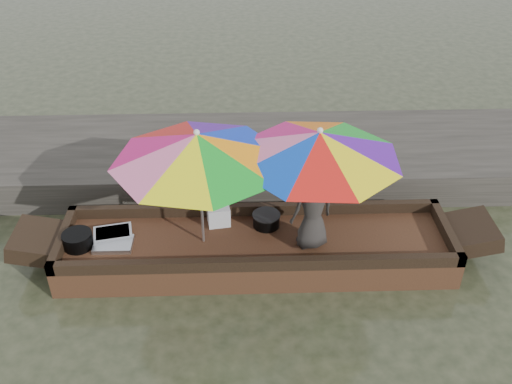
{
  "coord_description": "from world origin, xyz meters",
  "views": [
    {
      "loc": [
        -0.18,
        -5.57,
        4.81
      ],
      "look_at": [
        0.0,
        0.1,
        1.0
      ],
      "focal_mm": 40.0,
      "sensor_mm": 36.0,
      "label": 1
    }
  ],
  "objects_px": {
    "charcoal_grill": "(266,220)",
    "supply_bag": "(219,215)",
    "tray_scallop": "(113,244)",
    "umbrella_stern": "(316,187)",
    "boat_hull": "(256,250)",
    "vendor": "(313,209)",
    "umbrella_bow": "(200,189)",
    "tray_crayfish": "(113,235)",
    "cooking_pot": "(78,240)"
  },
  "relations": [
    {
      "from": "charcoal_grill",
      "to": "supply_bag",
      "type": "bearing_deg",
      "value": 174.2
    },
    {
      "from": "charcoal_grill",
      "to": "supply_bag",
      "type": "xyz_separation_m",
      "value": [
        -0.61,
        0.06,
        0.05
      ]
    },
    {
      "from": "tray_scallop",
      "to": "umbrella_stern",
      "type": "xyz_separation_m",
      "value": [
        2.46,
        0.07,
        0.74
      ]
    },
    {
      "from": "boat_hull",
      "to": "vendor",
      "type": "relative_size",
      "value": 4.53
    },
    {
      "from": "supply_bag",
      "to": "umbrella_bow",
      "type": "relative_size",
      "value": 0.14
    },
    {
      "from": "tray_crayfish",
      "to": "supply_bag",
      "type": "distance_m",
      "value": 1.34
    },
    {
      "from": "charcoal_grill",
      "to": "umbrella_bow",
      "type": "bearing_deg",
      "value": -159.98
    },
    {
      "from": "boat_hull",
      "to": "cooking_pot",
      "type": "height_order",
      "value": "cooking_pot"
    },
    {
      "from": "boat_hull",
      "to": "umbrella_bow",
      "type": "relative_size",
      "value": 2.41
    },
    {
      "from": "cooking_pot",
      "to": "umbrella_stern",
      "type": "height_order",
      "value": "umbrella_stern"
    },
    {
      "from": "boat_hull",
      "to": "tray_crayfish",
      "type": "xyz_separation_m",
      "value": [
        -1.79,
        0.1,
        0.22
      ]
    },
    {
      "from": "tray_crayfish",
      "to": "vendor",
      "type": "distance_m",
      "value": 2.51
    },
    {
      "from": "cooking_pot",
      "to": "tray_scallop",
      "type": "height_order",
      "value": "cooking_pot"
    },
    {
      "from": "charcoal_grill",
      "to": "vendor",
      "type": "distance_m",
      "value": 0.8
    },
    {
      "from": "boat_hull",
      "to": "charcoal_grill",
      "type": "height_order",
      "value": "charcoal_grill"
    },
    {
      "from": "tray_scallop",
      "to": "supply_bag",
      "type": "relative_size",
      "value": 1.67
    },
    {
      "from": "boat_hull",
      "to": "tray_scallop",
      "type": "height_order",
      "value": "tray_scallop"
    },
    {
      "from": "charcoal_grill",
      "to": "umbrella_bow",
      "type": "xyz_separation_m",
      "value": [
        -0.79,
        -0.29,
        0.69
      ]
    },
    {
      "from": "tray_crayfish",
      "to": "umbrella_stern",
      "type": "distance_m",
      "value": 2.6
    },
    {
      "from": "cooking_pot",
      "to": "charcoal_grill",
      "type": "xyz_separation_m",
      "value": [
        2.32,
        0.35,
        -0.02
      ]
    },
    {
      "from": "cooking_pot",
      "to": "umbrella_stern",
      "type": "relative_size",
      "value": 0.19
    },
    {
      "from": "vendor",
      "to": "umbrella_bow",
      "type": "xyz_separation_m",
      "value": [
        -1.32,
        0.11,
        0.24
      ]
    },
    {
      "from": "charcoal_grill",
      "to": "vendor",
      "type": "bearing_deg",
      "value": -36.95
    },
    {
      "from": "umbrella_bow",
      "to": "umbrella_stern",
      "type": "bearing_deg",
      "value": 0.0
    },
    {
      "from": "tray_crayfish",
      "to": "vendor",
      "type": "xyz_separation_m",
      "value": [
        2.46,
        -0.21,
        0.49
      ]
    },
    {
      "from": "umbrella_stern",
      "to": "cooking_pot",
      "type": "bearing_deg",
      "value": -178.89
    },
    {
      "from": "cooking_pot",
      "to": "tray_scallop",
      "type": "distance_m",
      "value": 0.43
    },
    {
      "from": "supply_bag",
      "to": "umbrella_bow",
      "type": "height_order",
      "value": "umbrella_bow"
    },
    {
      "from": "tray_scallop",
      "to": "supply_bag",
      "type": "distance_m",
      "value": 1.36
    },
    {
      "from": "charcoal_grill",
      "to": "supply_bag",
      "type": "height_order",
      "value": "supply_bag"
    },
    {
      "from": "supply_bag",
      "to": "vendor",
      "type": "height_order",
      "value": "vendor"
    },
    {
      "from": "vendor",
      "to": "cooking_pot",
      "type": "bearing_deg",
      "value": -19.97
    },
    {
      "from": "tray_crayfish",
      "to": "tray_scallop",
      "type": "distance_m",
      "value": 0.18
    },
    {
      "from": "supply_bag",
      "to": "vendor",
      "type": "relative_size",
      "value": 0.26
    },
    {
      "from": "umbrella_bow",
      "to": "charcoal_grill",
      "type": "bearing_deg",
      "value": 20.02
    },
    {
      "from": "cooking_pot",
      "to": "tray_crayfish",
      "type": "height_order",
      "value": "cooking_pot"
    },
    {
      "from": "boat_hull",
      "to": "tray_scallop",
      "type": "relative_size",
      "value": 10.42
    },
    {
      "from": "cooking_pot",
      "to": "supply_bag",
      "type": "height_order",
      "value": "supply_bag"
    },
    {
      "from": "cooking_pot",
      "to": "vendor",
      "type": "relative_size",
      "value": 0.34
    },
    {
      "from": "tray_scallop",
      "to": "charcoal_grill",
      "type": "distance_m",
      "value": 1.93
    },
    {
      "from": "boat_hull",
      "to": "vendor",
      "type": "distance_m",
      "value": 0.98
    },
    {
      "from": "tray_scallop",
      "to": "tray_crayfish",
      "type": "bearing_deg",
      "value": 100.6
    },
    {
      "from": "tray_crayfish",
      "to": "charcoal_grill",
      "type": "distance_m",
      "value": 1.94
    },
    {
      "from": "tray_scallop",
      "to": "umbrella_stern",
      "type": "bearing_deg",
      "value": 1.69
    },
    {
      "from": "cooking_pot",
      "to": "umbrella_stern",
      "type": "distance_m",
      "value": 2.97
    },
    {
      "from": "tray_scallop",
      "to": "vendor",
      "type": "relative_size",
      "value": 0.43
    },
    {
      "from": "boat_hull",
      "to": "tray_crayfish",
      "type": "height_order",
      "value": "tray_crayfish"
    },
    {
      "from": "supply_bag",
      "to": "boat_hull",
      "type": "bearing_deg",
      "value": -36.64
    },
    {
      "from": "cooking_pot",
      "to": "charcoal_grill",
      "type": "relative_size",
      "value": 1.07
    },
    {
      "from": "tray_scallop",
      "to": "umbrella_stern",
      "type": "height_order",
      "value": "umbrella_stern"
    }
  ]
}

